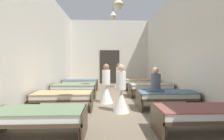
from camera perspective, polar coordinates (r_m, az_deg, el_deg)
name	(u,v)px	position (r m, az deg, el deg)	size (l,w,h in m)	color
ground_plane	(114,103)	(6.42, 0.62, -11.56)	(6.08, 11.79, 0.10)	#7A6B56
room_shell	(112,46)	(7.47, 0.13, 8.40)	(5.88, 11.39, 4.53)	silver
bed_left_row_0	(39,116)	(3.79, -24.11, -14.31)	(1.90, 0.84, 0.57)	#473828
bed_right_row_0	(200,113)	(4.08, 28.25, -13.19)	(1.90, 0.84, 0.57)	#473828
bed_left_row_1	(63,96)	(5.55, -16.76, -8.79)	(1.90, 0.84, 0.57)	#473828
bed_right_row_1	(166,95)	(5.75, 18.44, -8.41)	(1.90, 0.84, 0.57)	#473828
bed_left_row_2	(74,87)	(7.37, -13.09, -5.90)	(1.90, 0.84, 0.57)	#473828
bed_right_row_2	(150,87)	(7.53, 13.26, -5.73)	(1.90, 0.84, 0.57)	#473828
bed_left_row_3	(81,82)	(9.23, -10.91, -4.15)	(1.90, 0.84, 0.57)	#473828
bed_right_row_3	(141,82)	(9.35, 10.10, -4.06)	(1.90, 0.84, 0.57)	#473828
nurse_near_aisle	(106,89)	(6.19, -2.03, -6.62)	(0.52, 0.52, 1.49)	white
nurse_mid_aisle	(118,79)	(9.95, 2.26, -3.09)	(0.52, 0.52, 1.49)	white
nurse_far_aisle	(121,95)	(5.08, 3.15, -8.69)	(0.52, 0.52, 1.49)	white
patient_seated_primary	(156,82)	(5.62, 14.93, -4.17)	(0.44, 0.44, 0.80)	#515B70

